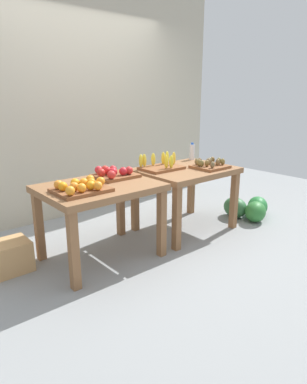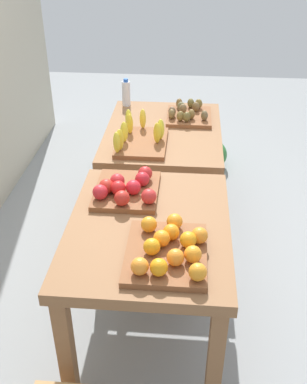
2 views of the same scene
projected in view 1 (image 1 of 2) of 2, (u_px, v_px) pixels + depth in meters
ground_plane at (147, 241)px, 3.63m from camera, size 8.00×8.00×0.00m
back_wall at (78, 95)px, 4.21m from camera, size 4.40×0.12×3.00m
display_table_left at (100, 196)px, 3.11m from camera, size 1.04×0.80×0.72m
display_table_right at (186, 177)px, 3.81m from camera, size 1.04×0.80×0.72m
orange_bin at (81, 187)px, 2.84m from camera, size 0.44×0.37×0.11m
apple_bin at (113, 173)px, 3.33m from camera, size 0.41×0.35×0.11m
banana_crate at (161, 165)px, 3.72m from camera, size 0.45×0.32×0.17m
kiwi_bin at (210, 165)px, 3.78m from camera, size 0.36×0.32×0.10m
water_bottle at (192, 152)px, 4.25m from camera, size 0.06×0.06×0.21m
watermelon_pile at (249, 208)px, 4.30m from camera, size 0.62×0.63×0.25m
cardboard_produce_box at (6, 258)px, 2.97m from camera, size 0.40×0.30×0.27m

